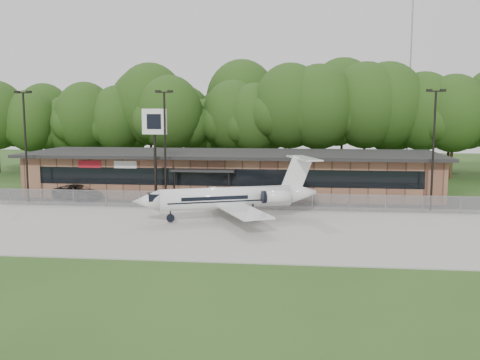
# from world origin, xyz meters

# --- Properties ---
(ground) EXTENTS (160.00, 160.00, 0.00)m
(ground) POSITION_xyz_m (0.00, 0.00, 0.00)
(ground) COLOR #244217
(ground) RESTS_ON ground
(apron) EXTENTS (64.00, 18.00, 0.08)m
(apron) POSITION_xyz_m (0.00, 8.00, 0.04)
(apron) COLOR #9E9B93
(apron) RESTS_ON ground
(parking_lot) EXTENTS (50.00, 9.00, 0.06)m
(parking_lot) POSITION_xyz_m (0.00, 19.50, 0.03)
(parking_lot) COLOR #383835
(parking_lot) RESTS_ON ground
(terminal) EXTENTS (41.00, 11.65, 4.30)m
(terminal) POSITION_xyz_m (-0.00, 23.94, 2.18)
(terminal) COLOR #8D6246
(terminal) RESTS_ON ground
(fence) EXTENTS (46.00, 0.04, 1.52)m
(fence) POSITION_xyz_m (0.00, 15.00, 0.78)
(fence) COLOR gray
(fence) RESTS_ON ground
(treeline) EXTENTS (72.00, 12.00, 15.00)m
(treeline) POSITION_xyz_m (0.00, 42.00, 7.50)
(treeline) COLOR #1B3D13
(treeline) RESTS_ON ground
(radio_mast) EXTENTS (0.20, 0.20, 25.00)m
(radio_mast) POSITION_xyz_m (22.00, 48.00, 12.50)
(radio_mast) COLOR gray
(radio_mast) RESTS_ON ground
(light_pole_left) EXTENTS (1.55, 0.30, 10.23)m
(light_pole_left) POSITION_xyz_m (-18.00, 16.50, 5.98)
(light_pole_left) COLOR black
(light_pole_left) RESTS_ON ground
(light_pole_mid) EXTENTS (1.55, 0.30, 10.23)m
(light_pole_mid) POSITION_xyz_m (-5.00, 16.50, 5.98)
(light_pole_mid) COLOR black
(light_pole_mid) RESTS_ON ground
(light_pole_right) EXTENTS (1.55, 0.30, 10.23)m
(light_pole_right) POSITION_xyz_m (18.00, 16.50, 5.98)
(light_pole_right) COLOR black
(light_pole_right) RESTS_ON ground
(business_jet) EXTENTS (14.36, 12.84, 4.91)m
(business_jet) POSITION_xyz_m (1.76, 10.61, 1.75)
(business_jet) COLOR white
(business_jet) RESTS_ON ground
(suv) EXTENTS (5.69, 4.46, 1.44)m
(suv) POSITION_xyz_m (-14.11, 18.49, 0.72)
(suv) COLOR #302F32
(suv) RESTS_ON ground
(pole_sign) EXTENTS (2.27, 0.47, 8.62)m
(pole_sign) POSITION_xyz_m (-6.00, 16.79, 6.59)
(pole_sign) COLOR black
(pole_sign) RESTS_ON ground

